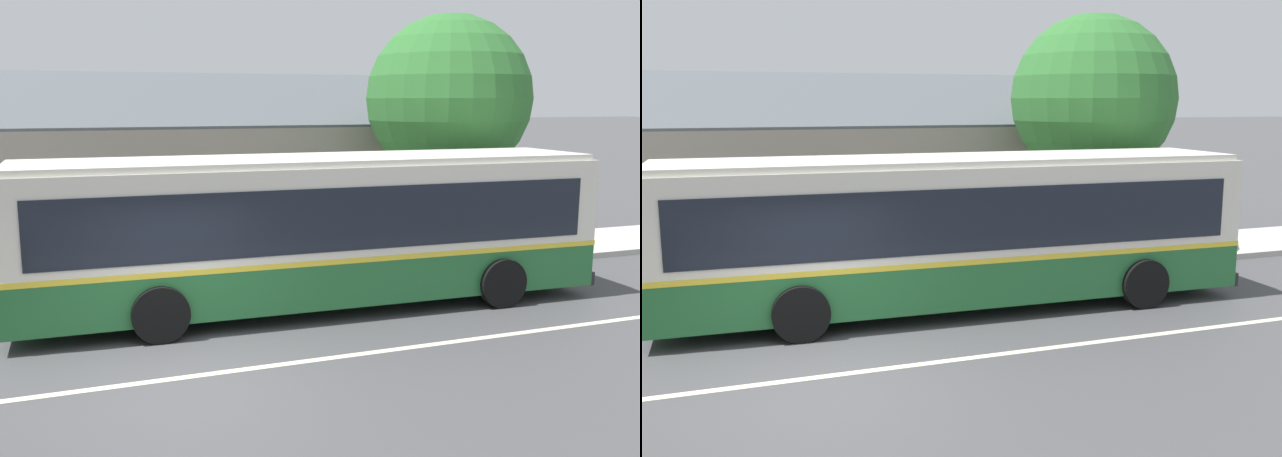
# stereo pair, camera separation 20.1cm
# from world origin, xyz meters

# --- Properties ---
(ground_plane) EXTENTS (300.00, 300.00, 0.00)m
(ground_plane) POSITION_xyz_m (0.00, 0.00, 0.00)
(ground_plane) COLOR #424244
(sidewalk_far) EXTENTS (60.00, 3.00, 0.15)m
(sidewalk_far) POSITION_xyz_m (0.00, 6.00, 0.07)
(sidewalk_far) COLOR #ADAAA3
(sidewalk_far) RESTS_ON ground
(lane_divider_stripe) EXTENTS (60.00, 0.16, 0.01)m
(lane_divider_stripe) POSITION_xyz_m (0.00, 0.00, 0.00)
(lane_divider_stripe) COLOR beige
(lane_divider_stripe) RESTS_ON ground
(community_building) EXTENTS (22.55, 8.62, 6.03)m
(community_building) POSITION_xyz_m (-1.94, 12.76, 1.82)
(community_building) COLOR gray
(community_building) RESTS_ON ground
(transit_bus) EXTENTS (11.72, 3.01, 3.03)m
(transit_bus) POSITION_xyz_m (3.05, 2.90, 1.64)
(transit_bus) COLOR #236633
(transit_bus) RESTS_ON ground
(bench_down_street) EXTENTS (1.77, 0.51, 0.94)m
(bench_down_street) POSITION_xyz_m (-0.45, 6.04, 0.57)
(bench_down_street) COLOR brown
(bench_down_street) RESTS_ON sidewalk_far
(street_tree_primary) EXTENTS (4.41, 4.41, 6.39)m
(street_tree_primary) POSITION_xyz_m (8.18, 6.57, 3.99)
(street_tree_primary) COLOR #4C3828
(street_tree_primary) RESTS_ON ground
(bus_stop_sign) EXTENTS (0.36, 0.07, 2.40)m
(bus_stop_sign) POSITION_xyz_m (9.02, 4.99, 1.64)
(bus_stop_sign) COLOR gray
(bus_stop_sign) RESTS_ON sidewalk_far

